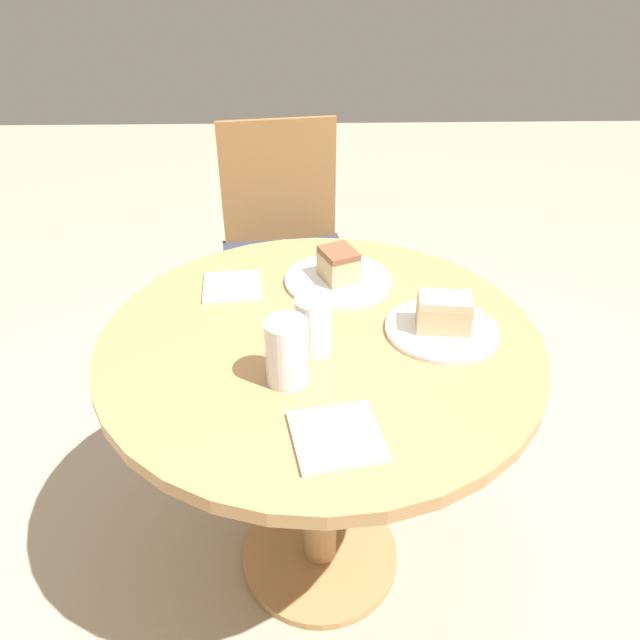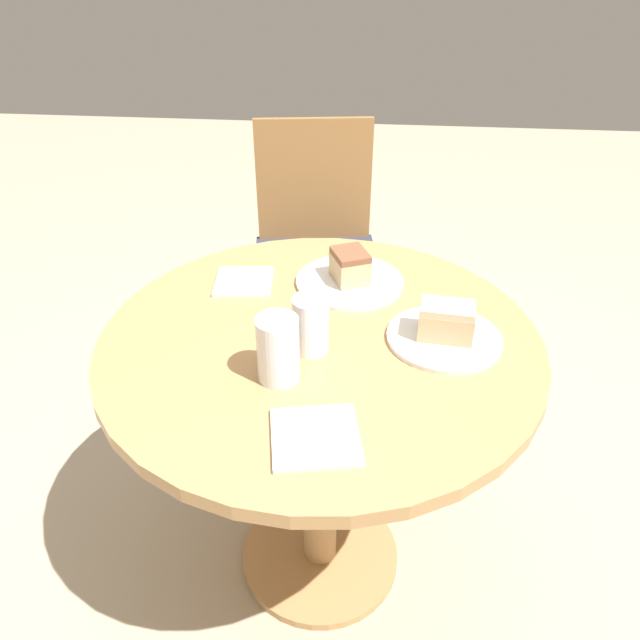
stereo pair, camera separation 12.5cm
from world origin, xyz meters
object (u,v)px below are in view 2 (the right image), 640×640
at_px(plate_near, 350,282).
at_px(glass_water, 311,327).
at_px(plate_far, 444,338).
at_px(cake_slice_far, 446,321).
at_px(glass_lemonade, 278,353).
at_px(chair, 316,252).
at_px(cake_slice_near, 350,266).

bearing_deg(plate_near, glass_water, -103.21).
distance_m(plate_far, cake_slice_far, 0.04).
height_order(plate_far, glass_lemonade, glass_lemonade).
distance_m(chair, cake_slice_far, 0.97).
bearing_deg(cake_slice_far, plate_near, 134.33).
relative_size(cake_slice_far, glass_lemonade, 0.89).
height_order(cake_slice_near, glass_water, glass_water).
distance_m(cake_slice_near, cake_slice_far, 0.29).
xyz_separation_m(chair, glass_water, (0.08, -0.91, 0.31)).
relative_size(plate_near, glass_lemonade, 1.94).
bearing_deg(cake_slice_far, cake_slice_near, 134.33).
height_order(plate_near, cake_slice_near, cake_slice_near).
xyz_separation_m(plate_near, plate_far, (0.20, -0.21, 0.00)).
bearing_deg(glass_water, glass_lemonade, -117.85).
height_order(plate_near, glass_water, glass_water).
xyz_separation_m(chair, cake_slice_near, (0.15, -0.65, 0.31)).
bearing_deg(glass_water, plate_far, 11.91).
relative_size(cake_slice_far, glass_water, 0.98).
bearing_deg(cake_slice_far, glass_water, -168.09).
bearing_deg(cake_slice_near, glass_water, -103.21).
distance_m(chair, plate_near, 0.72).
bearing_deg(glass_lemonade, glass_water, 62.15).
relative_size(plate_far, cake_slice_far, 2.03).
relative_size(chair, glass_lemonade, 6.85).
distance_m(plate_near, glass_water, 0.28).
height_order(plate_near, glass_lemonade, glass_lemonade).
height_order(chair, plate_far, chair).
height_order(cake_slice_near, glass_lemonade, glass_lemonade).
height_order(chair, glass_water, chair).
bearing_deg(chair, plate_far, -75.83).
relative_size(plate_near, cake_slice_near, 2.30).
bearing_deg(glass_water, plate_near, 76.79).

